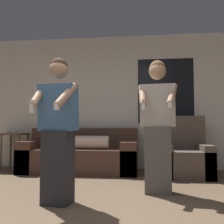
# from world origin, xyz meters

# --- Properties ---
(wall_back) EXTENTS (5.90, 0.07, 2.70)m
(wall_back) POSITION_xyz_m (0.02, 3.21, 1.35)
(wall_back) COLOR silver
(wall_back) RESTS_ON ground_plane
(couch) EXTENTS (2.11, 0.93, 0.81)m
(couch) POSITION_xyz_m (-0.51, 2.70, 0.30)
(couch) COLOR #472D23
(couch) RESTS_ON ground_plane
(armchair) EXTENTS (0.83, 0.92, 1.03)m
(armchair) POSITION_xyz_m (1.34, 2.54, 0.32)
(armchair) COLOR brown
(armchair) RESTS_ON ground_plane
(side_table) EXTENTS (0.45, 0.45, 0.86)m
(side_table) POSITION_xyz_m (-1.92, 2.92, 0.58)
(side_table) COLOR brown
(side_table) RESTS_ON ground_plane
(person_left) EXTENTS (0.45, 0.51, 1.58)m
(person_left) POSITION_xyz_m (-0.27, 0.63, 0.80)
(person_left) COLOR #28282D
(person_left) RESTS_ON ground_plane
(person_right) EXTENTS (0.50, 0.49, 1.67)m
(person_right) POSITION_xyz_m (0.83, 1.23, 0.85)
(person_right) COLOR #56514C
(person_right) RESTS_ON ground_plane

